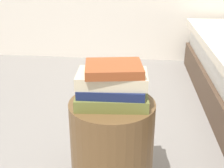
# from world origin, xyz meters

# --- Properties ---
(side_table) EXTENTS (0.37, 0.37, 0.45)m
(side_table) POSITION_xyz_m (0.00, 0.00, 0.22)
(side_table) COLOR brown
(side_table) RESTS_ON ground_plane
(book_olive) EXTENTS (0.31, 0.22, 0.05)m
(book_olive) POSITION_xyz_m (0.00, 0.00, 0.47)
(book_olive) COLOR olive
(book_olive) RESTS_ON side_table
(book_navy) EXTENTS (0.27, 0.17, 0.04)m
(book_navy) POSITION_xyz_m (-0.00, -0.01, 0.52)
(book_navy) COLOR #19234C
(book_navy) RESTS_ON book_olive
(book_cream) EXTENTS (0.29, 0.19, 0.05)m
(book_cream) POSITION_xyz_m (-0.00, 0.00, 0.56)
(book_cream) COLOR beige
(book_cream) RESTS_ON book_navy
(book_rust) EXTENTS (0.25, 0.22, 0.04)m
(book_rust) POSITION_xyz_m (0.01, 0.00, 0.60)
(book_rust) COLOR #994723
(book_rust) RESTS_ON book_cream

